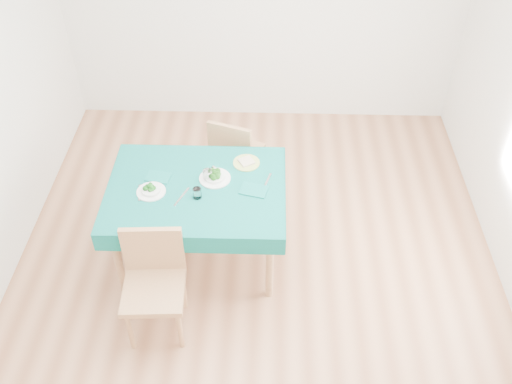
{
  "coord_description": "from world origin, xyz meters",
  "views": [
    {
      "loc": [
        0.09,
        -3.08,
        3.67
      ],
      "look_at": [
        0.0,
        0.0,
        0.85
      ],
      "focal_mm": 40.0,
      "sensor_mm": 36.0,
      "label": 1
    }
  ],
  "objects_px": {
    "chair_far": "(238,147)",
    "bowl_near": "(151,189)",
    "table": "(199,222)",
    "bowl_far": "(215,175)",
    "chair_near": "(152,280)",
    "side_plate": "(246,163)"
  },
  "relations": [
    {
      "from": "chair_far",
      "to": "chair_near",
      "type": "bearing_deg",
      "value": 90.89
    },
    {
      "from": "chair_far",
      "to": "side_plate",
      "type": "relative_size",
      "value": 4.63
    },
    {
      "from": "bowl_near",
      "to": "chair_far",
      "type": "bearing_deg",
      "value": 56.54
    },
    {
      "from": "bowl_near",
      "to": "chair_near",
      "type": "bearing_deg",
      "value": -82.51
    },
    {
      "from": "table",
      "to": "side_plate",
      "type": "xyz_separation_m",
      "value": [
        0.37,
        0.3,
        0.38
      ]
    },
    {
      "from": "chair_far",
      "to": "bowl_near",
      "type": "xyz_separation_m",
      "value": [
        -0.6,
        -0.91,
        0.3
      ]
    },
    {
      "from": "chair_far",
      "to": "side_plate",
      "type": "height_order",
      "value": "chair_far"
    },
    {
      "from": "table",
      "to": "chair_near",
      "type": "xyz_separation_m",
      "value": [
        -0.24,
        -0.73,
        0.16
      ]
    },
    {
      "from": "chair_near",
      "to": "chair_far",
      "type": "xyz_separation_m",
      "value": [
        0.51,
        1.58,
        -0.05
      ]
    },
    {
      "from": "chair_near",
      "to": "bowl_far",
      "type": "height_order",
      "value": "chair_near"
    },
    {
      "from": "chair_near",
      "to": "bowl_far",
      "type": "bearing_deg",
      "value": 62.4
    },
    {
      "from": "chair_near",
      "to": "side_plate",
      "type": "xyz_separation_m",
      "value": [
        0.62,
        1.03,
        0.22
      ]
    },
    {
      "from": "bowl_near",
      "to": "side_plate",
      "type": "relative_size",
      "value": 1.03
    },
    {
      "from": "chair_near",
      "to": "bowl_far",
      "type": "distance_m",
      "value": 0.95
    },
    {
      "from": "chair_far",
      "to": "bowl_far",
      "type": "bearing_deg",
      "value": 98.83
    },
    {
      "from": "bowl_near",
      "to": "table",
      "type": "bearing_deg",
      "value": 10.69
    },
    {
      "from": "chair_far",
      "to": "table",
      "type": "bearing_deg",
      "value": 91.3
    },
    {
      "from": "table",
      "to": "bowl_far",
      "type": "height_order",
      "value": "bowl_far"
    },
    {
      "from": "bowl_near",
      "to": "bowl_far",
      "type": "xyz_separation_m",
      "value": [
        0.47,
        0.17,
        0.0
      ]
    },
    {
      "from": "chair_far",
      "to": "bowl_near",
      "type": "height_order",
      "value": "chair_far"
    },
    {
      "from": "bowl_far",
      "to": "side_plate",
      "type": "height_order",
      "value": "bowl_far"
    },
    {
      "from": "bowl_far",
      "to": "side_plate",
      "type": "distance_m",
      "value": 0.31
    }
  ]
}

